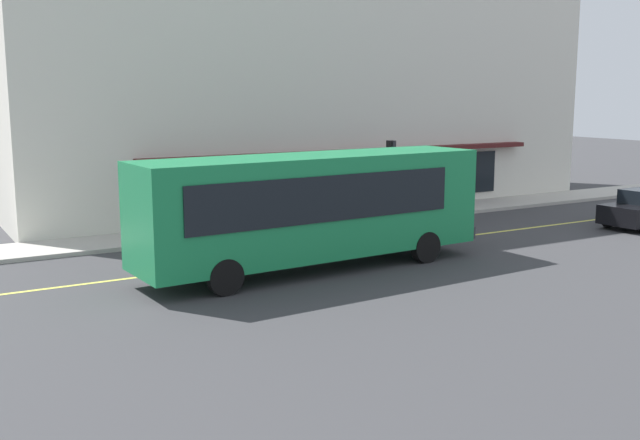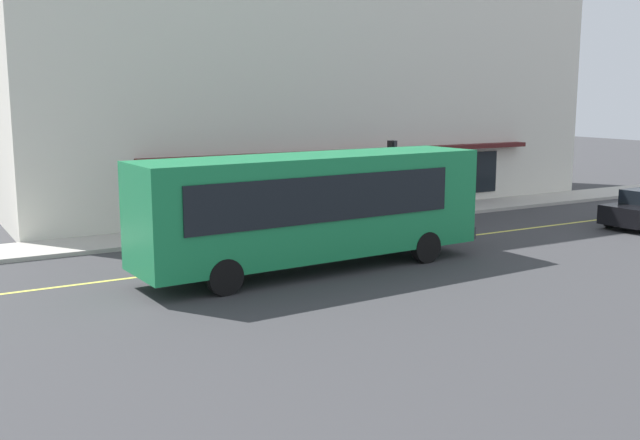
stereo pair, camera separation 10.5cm
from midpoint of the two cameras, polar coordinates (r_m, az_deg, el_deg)
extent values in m
plane|color=#38383A|center=(25.66, 3.37, -2.25)|extent=(120.00, 120.00, 0.00)
cube|color=#B2ADA3|center=(29.97, -2.03, -0.35)|extent=(80.00, 2.62, 0.15)
cube|color=#D8D14C|center=(25.66, 3.37, -2.24)|extent=(36.00, 0.16, 0.01)
cube|color=silver|center=(36.51, -1.23, 12.17)|extent=(27.81, 9.15, 13.76)
cube|color=#4C1919|center=(32.44, 2.94, 5.26)|extent=(19.47, 0.70, 0.20)
cube|color=black|center=(32.75, 2.71, 3.02)|extent=(16.69, 0.08, 2.00)
cube|color=#197F47|center=(22.29, -0.39, 1.17)|extent=(11.12, 3.08, 3.00)
cube|color=black|center=(25.59, 9.93, 2.94)|extent=(0.23, 2.10, 1.80)
cube|color=black|center=(23.16, -2.72, 2.38)|extent=(8.79, 0.53, 1.32)
cube|color=black|center=(21.03, 0.80, 1.64)|extent=(8.79, 0.53, 1.32)
cube|color=#0CF259|center=(25.55, 10.11, 4.93)|extent=(0.18, 1.90, 0.36)
cube|color=#2D2D33|center=(25.89, 9.99, -0.59)|extent=(0.29, 2.41, 0.40)
cylinder|color=black|center=(25.47, 4.90, -1.21)|extent=(1.01, 0.35, 1.00)
cylinder|color=black|center=(23.77, 8.26, -2.07)|extent=(1.01, 0.35, 1.00)
cylinder|color=black|center=(21.92, -9.77, -3.11)|extent=(1.01, 0.35, 1.00)
cylinder|color=black|center=(19.92, -7.17, -4.35)|extent=(1.01, 0.35, 1.00)
cylinder|color=#2D2D33|center=(31.39, 5.83, 3.15)|extent=(0.12, 0.12, 3.20)
cube|color=black|center=(31.45, 5.65, 5.27)|extent=(0.30, 0.30, 0.90)
sphere|color=red|center=(31.56, 5.47, 5.78)|extent=(0.18, 0.18, 0.18)
sphere|color=orange|center=(31.58, 5.47, 5.29)|extent=(0.18, 0.18, 0.18)
sphere|color=green|center=(31.61, 5.46, 4.80)|extent=(0.18, 0.18, 0.18)
cylinder|color=black|center=(31.92, 21.44, 0.04)|extent=(0.65, 0.26, 0.64)
cube|color=navy|center=(29.78, 6.61, 0.54)|extent=(4.32, 1.85, 0.75)
cube|color=black|center=(29.77, 6.86, 1.79)|extent=(2.43, 1.54, 0.55)
cylinder|color=black|center=(28.34, 5.33, -0.47)|extent=(0.64, 0.23, 0.64)
cylinder|color=black|center=(29.66, 3.46, 0.01)|extent=(0.64, 0.23, 0.64)
cylinder|color=black|center=(30.08, 9.70, 0.02)|extent=(0.64, 0.23, 0.64)
cylinder|color=black|center=(31.33, 7.75, 0.46)|extent=(0.64, 0.23, 0.64)
cylinder|color=black|center=(31.01, 1.64, 0.88)|extent=(0.18, 0.18, 0.81)
cylinder|color=#B28C33|center=(30.91, 1.64, 2.21)|extent=(0.34, 0.34, 0.64)
sphere|color=tan|center=(30.85, 1.65, 3.00)|extent=(0.23, 0.23, 0.23)
camera|label=1|loc=(0.05, -89.86, 0.02)|focal=41.71mm
camera|label=2|loc=(0.05, 90.14, -0.02)|focal=41.71mm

